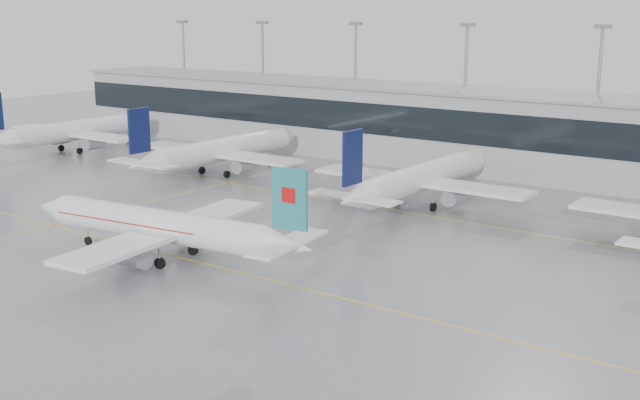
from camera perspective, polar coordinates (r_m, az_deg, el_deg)
The scene contains 12 objects.
ground at distance 77.26m, azimuth -5.28°, elevation -5.27°, with size 320.00×320.00×0.00m, color gray.
taxi_line_main at distance 77.26m, azimuth -5.28°, elevation -5.27°, with size 120.00×0.25×0.01m, color yellow.
taxi_line_north at distance 100.74m, azimuth 6.06°, elevation -0.86°, with size 120.00×0.25×0.01m, color yellow.
taxi_line_cross at distance 107.99m, azimuth -11.99°, elevation -0.12°, with size 0.25×60.00×0.01m, color yellow.
terminal at distance 127.80m, azimuth 13.40°, elevation 4.61°, with size 180.00×15.00×12.00m, color #9A9A9E.
terminal_glass at distance 120.73m, azimuth 12.03°, elevation 4.90°, with size 180.00×0.20×5.00m, color black.
terminal_roof at distance 127.05m, azimuth 13.55°, elevation 7.37°, with size 182.00×16.00×0.40m, color gray.
light_masts at distance 132.48m, azimuth 14.60°, elevation 8.04°, with size 156.40×1.00×22.60m.
air_canada_jet at distance 81.75m, azimuth -10.88°, elevation -1.92°, with size 35.01×27.77×10.82m.
parked_jet_a at distance 149.49m, azimuth -17.05°, elevation 4.72°, with size 29.64×36.96×11.72m.
parked_jet_b at distance 123.53m, azimuth -7.19°, elevation 3.50°, with size 29.64×36.96×11.72m.
parked_jet_c at distance 103.05m, azimuth 7.14°, elevation 1.54°, with size 29.64×36.96×11.72m.
Camera 1 is at (48.78, -54.67, 24.54)m, focal length 45.00 mm.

